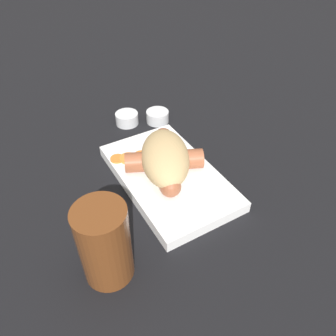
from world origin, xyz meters
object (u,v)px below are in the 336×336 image
Objects in this scene: bread_roll at (164,157)px; condiment_cup_near at (158,117)px; condiment_cup_far at (127,119)px; drink_glass at (105,244)px; sausage at (167,160)px; food_tray at (168,177)px.

condiment_cup_near is (0.17, -0.08, -0.04)m from bread_roll.
drink_glass is (-0.32, 0.17, 0.05)m from condiment_cup_far.
bread_roll is 3.40× the size of condiment_cup_near.
sausage is at bearing -51.99° from drink_glass.
bread_roll is 0.20m from drink_glass.
condiment_cup_far is (0.19, -0.01, -0.03)m from sausage.
condiment_cup_near is at bearing -23.62° from sausage.
drink_glass is at bearing 128.49° from bread_roll.
condiment_cup_far is at bearing -4.31° from food_tray.
bread_roll is 1.40× the size of drink_glass.
bread_roll is at bearing -51.51° from drink_glass.
condiment_cup_near is 0.07m from condiment_cup_far.
drink_glass reaches higher than bread_roll.
bread_roll is 0.20m from condiment_cup_far.
condiment_cup_far reaches higher than food_tray.
condiment_cup_near is 0.41× the size of drink_glass.
bread_roll reaches higher than condiment_cup_far.
bread_roll is at bearing 154.80° from condiment_cup_near.
sausage is 0.21m from drink_glass.
sausage is 0.18m from condiment_cup_near.
bread_roll is 0.01m from sausage.
condiment_cup_far is at bearing 66.64° from condiment_cup_near.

